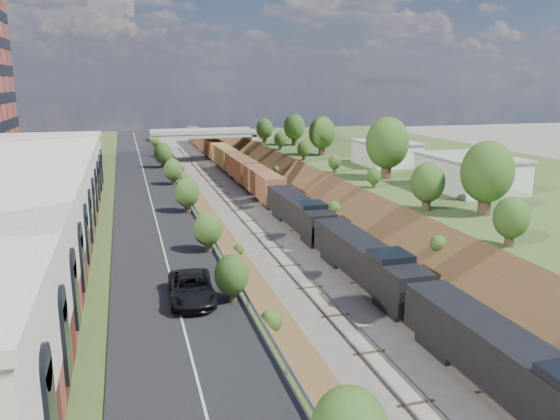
{
  "coord_description": "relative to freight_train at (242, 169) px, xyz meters",
  "views": [
    {
      "loc": [
        -18.01,
        -6.48,
        18.3
      ],
      "look_at": [
        -3.69,
        43.65,
        6.0
      ],
      "focal_mm": 35.0,
      "sensor_mm": 36.0,
      "label": 1
    }
  ],
  "objects": [
    {
      "name": "rail_right_track",
      "position": [
        0.0,
        -30.76,
        -2.58
      ],
      "size": [
        1.58,
        180.0,
        0.18
      ],
      "primitive_type": "cube",
      "color": "gray",
      "rests_on": "ground"
    },
    {
      "name": "tree_right_large",
      "position": [
        14.4,
        -50.76,
        6.71
      ],
      "size": [
        5.25,
        5.25,
        7.61
      ],
      "color": "#473323",
      "rests_on": "platform_right"
    },
    {
      "name": "embankment_left",
      "position": [
        -13.6,
        -30.76,
        -2.67
      ],
      "size": [
        10.0,
        180.0,
        10.0
      ],
      "primitive_type": "cube",
      "rotation": [
        0.0,
        0.79,
        0.0
      ],
      "color": "brown",
      "rests_on": "ground"
    },
    {
      "name": "tree_left_crest",
      "position": [
        -14.4,
        -70.76,
        4.37
      ],
      "size": [
        2.45,
        2.45,
        3.55
      ],
      "color": "#473323",
      "rests_on": "platform_left"
    },
    {
      "name": "white_building_far",
      "position": [
        20.4,
        -16.76,
        4.13
      ],
      "size": [
        8.0,
        10.0,
        3.6
      ],
      "primitive_type": "cube",
      "color": "silver",
      "rests_on": "platform_right"
    },
    {
      "name": "embankment_right",
      "position": [
        8.4,
        -30.76,
        -2.67
      ],
      "size": [
        10.0,
        180.0,
        10.0
      ],
      "primitive_type": "cube",
      "rotation": [
        0.0,
        0.79,
        0.0
      ],
      "color": "brown",
      "rests_on": "ground"
    },
    {
      "name": "suv",
      "position": [
        -17.18,
        -65.35,
        3.24
      ],
      "size": [
        2.93,
        5.92,
        1.62
      ],
      "primitive_type": "imported",
      "rotation": [
        0.0,
        0.0,
        -0.04
      ],
      "color": "black",
      "rests_on": "road"
    },
    {
      "name": "platform_right",
      "position": [
        30.4,
        -30.76,
        -0.17
      ],
      "size": [
        44.0,
        180.0,
        5.0
      ],
      "primitive_type": "cube",
      "color": "#3E5E26",
      "rests_on": "ground"
    },
    {
      "name": "white_building_near",
      "position": [
        20.9,
        -38.76,
        4.33
      ],
      "size": [
        9.0,
        12.0,
        4.0
      ],
      "primitive_type": "cube",
      "color": "silver",
      "rests_on": "platform_right"
    },
    {
      "name": "guardrail",
      "position": [
        -14.0,
        -30.96,
        2.88
      ],
      "size": [
        0.1,
        171.0,
        0.7
      ],
      "color": "#99999E",
      "rests_on": "platform_left"
    },
    {
      "name": "rail_left_track",
      "position": [
        -5.2,
        -30.76,
        -2.58
      ],
      "size": [
        1.58,
        180.0,
        0.18
      ],
      "primitive_type": "cube",
      "color": "gray",
      "rests_on": "ground"
    },
    {
      "name": "freight_train",
      "position": [
        0.0,
        0.0,
        0.0
      ],
      "size": [
        3.15,
        160.17,
        4.68
      ],
      "color": "black",
      "rests_on": "ground"
    },
    {
      "name": "overpass",
      "position": [
        -2.6,
        31.24,
        2.25
      ],
      "size": [
        24.5,
        8.3,
        7.4
      ],
      "color": "gray",
      "rests_on": "ground"
    },
    {
      "name": "road",
      "position": [
        -18.1,
        -30.76,
        2.38
      ],
      "size": [
        8.0,
        180.0,
        0.1
      ],
      "primitive_type": "cube",
      "color": "black",
      "rests_on": "platform_left"
    }
  ]
}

